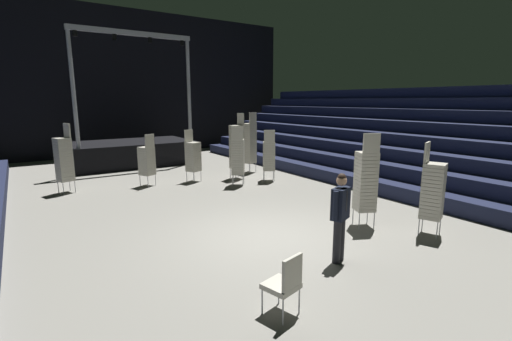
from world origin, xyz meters
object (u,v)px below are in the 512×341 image
man_with_tie (340,213)px  chair_stack_rear_centre (147,160)px  chair_stack_front_right (366,180)px  chair_stack_mid_centre (250,143)px  stage_riser (132,151)px  chair_stack_aisle_left (433,190)px  chair_stack_mid_right (237,146)px  chair_stack_rear_left (193,156)px  chair_stack_mid_left (238,156)px  chair_stack_front_left (269,155)px  chair_stack_rear_right (64,159)px  loose_chair_near_man (285,282)px

man_with_tie → chair_stack_rear_centre: chair_stack_rear_centre is taller
chair_stack_front_right → chair_stack_mid_centre: 7.36m
chair_stack_mid_centre → chair_stack_front_right: bearing=-115.8°
stage_riser → chair_stack_aisle_left: bearing=-76.6°
chair_stack_mid_right → chair_stack_rear_left: size_ratio=1.30×
chair_stack_mid_left → man_with_tie: bearing=-67.1°
stage_riser → chair_stack_front_left: 7.46m
chair_stack_mid_left → chair_stack_mid_right: chair_stack_mid_right is taller
chair_stack_front_right → chair_stack_rear_left: chair_stack_front_right is taller
man_with_tie → chair_stack_rear_left: 7.99m
chair_stack_rear_centre → stage_riser: bearing=53.0°
chair_stack_front_left → chair_stack_front_right: (-1.04, -5.45, 0.17)m
chair_stack_mid_right → chair_stack_rear_centre: bearing=74.5°
chair_stack_front_right → man_with_tie: bearing=-125.8°
chair_stack_front_left → chair_stack_rear_left: size_ratio=1.00×
chair_stack_front_left → chair_stack_mid_centre: (0.27, 1.79, 0.29)m
stage_riser → chair_stack_front_left: bearing=-62.8°
stage_riser → chair_stack_front_left: (3.41, -6.63, 0.34)m
chair_stack_rear_right → chair_stack_rear_left: bearing=-118.3°
chair_stack_front_left → chair_stack_mid_right: chair_stack_mid_right is taller
man_with_tie → chair_stack_aisle_left: bearing=155.7°
stage_riser → chair_stack_rear_right: bearing=-127.2°
chair_stack_mid_right → chair_stack_rear_left: (-1.65, 0.46, -0.29)m
chair_stack_mid_left → chair_stack_rear_left: 1.84m
chair_stack_mid_right → chair_stack_mid_left: bearing=147.9°
stage_riser → man_with_tie: 13.14m
chair_stack_front_right → chair_stack_mid_left: size_ratio=1.08×
chair_stack_front_right → chair_stack_rear_centre: (-3.11, 7.18, -0.21)m
loose_chair_near_man → chair_stack_front_left: bearing=41.9°
man_with_tie → chair_stack_front_right: 2.24m
man_with_tie → loose_chair_near_man: bearing=2.2°
chair_stack_rear_left → chair_stack_aisle_left: (2.23, -8.15, 0.08)m
man_with_tie → loose_chair_near_man: 2.18m
chair_stack_rear_left → chair_stack_rear_right: chair_stack_rear_right is taller
chair_stack_front_right → loose_chair_near_man: 4.41m
chair_stack_front_left → chair_stack_rear_centre: size_ratio=1.05×
chair_stack_front_right → chair_stack_mid_left: bearing=119.5°
chair_stack_rear_left → chair_stack_rear_right: 4.32m
man_with_tie → loose_chair_near_man: size_ratio=1.83×
chair_stack_front_right → chair_stack_mid_left: 5.47m
chair_stack_mid_centre → chair_stack_aisle_left: bearing=-109.0°
chair_stack_rear_right → chair_stack_rear_centre: bearing=-119.4°
chair_stack_front_left → chair_stack_front_right: bearing=-69.1°
chair_stack_mid_right → chair_stack_aisle_left: size_ratio=1.20×
chair_stack_aisle_left → man_with_tie: bearing=-24.0°
stage_riser → chair_stack_mid_left: 6.94m
chair_stack_mid_left → stage_riser: bearing=144.1°
chair_stack_rear_right → loose_chair_near_man: bearing=172.4°
chair_stack_mid_left → chair_stack_rear_right: (-5.35, 2.24, 0.08)m
chair_stack_mid_right → chair_stack_rear_right: bearing=74.8°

